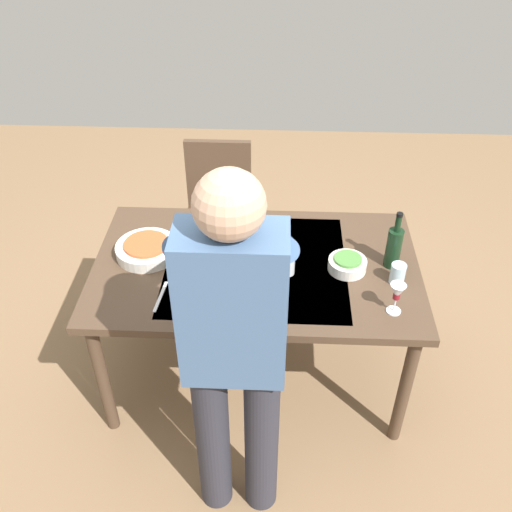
% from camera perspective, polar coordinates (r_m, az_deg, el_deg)
% --- Properties ---
extents(ground_plane, '(6.00, 6.00, 0.00)m').
position_cam_1_polar(ground_plane, '(3.26, -0.00, -11.22)').
color(ground_plane, '#846647').
extents(dining_table, '(1.55, 0.93, 0.76)m').
position_cam_1_polar(dining_table, '(2.78, -0.00, -2.02)').
color(dining_table, '#4C3828').
rests_on(dining_table, ground_plane).
extents(chair_near, '(0.40, 0.40, 0.91)m').
position_cam_1_polar(chair_near, '(3.56, -3.79, 5.02)').
color(chair_near, '#352114').
rests_on(chair_near, ground_plane).
extents(person_server, '(0.42, 0.61, 1.69)m').
position_cam_1_polar(person_server, '(2.06, -2.16, -9.08)').
color(person_server, '#2D2D38').
rests_on(person_server, ground_plane).
extents(wine_bottle, '(0.07, 0.07, 0.30)m').
position_cam_1_polar(wine_bottle, '(2.73, 13.56, 0.92)').
color(wine_bottle, black).
rests_on(wine_bottle, dining_table).
extents(wine_glass_left, '(0.07, 0.07, 0.15)m').
position_cam_1_polar(wine_glass_left, '(2.49, 13.85, -3.63)').
color(wine_glass_left, white).
rests_on(wine_glass_left, dining_table).
extents(water_cup_near_left, '(0.07, 0.07, 0.10)m').
position_cam_1_polar(water_cup_near_left, '(2.67, 13.92, -1.72)').
color(water_cup_near_left, silver).
rests_on(water_cup_near_left, dining_table).
extents(water_cup_near_right, '(0.07, 0.07, 0.10)m').
position_cam_1_polar(water_cup_near_right, '(2.43, -4.10, -5.35)').
color(water_cup_near_right, silver).
rests_on(water_cup_near_right, dining_table).
extents(water_cup_far_left, '(0.07, 0.07, 0.09)m').
position_cam_1_polar(water_cup_far_left, '(2.77, 1.67, 1.11)').
color(water_cup_far_left, silver).
rests_on(water_cup_far_left, dining_table).
extents(water_cup_far_right, '(0.08, 0.08, 0.09)m').
position_cam_1_polar(water_cup_far_right, '(2.66, 3.04, -0.92)').
color(water_cup_far_right, silver).
rests_on(water_cup_far_right, dining_table).
extents(serving_bowl_pasta, '(0.30, 0.30, 0.07)m').
position_cam_1_polar(serving_bowl_pasta, '(2.82, -10.81, 0.71)').
color(serving_bowl_pasta, silver).
rests_on(serving_bowl_pasta, dining_table).
extents(side_bowl_salad, '(0.18, 0.18, 0.07)m').
position_cam_1_polar(side_bowl_salad, '(2.71, 9.08, -0.77)').
color(side_bowl_salad, silver).
rests_on(side_bowl_salad, dining_table).
extents(dinner_plate_near, '(0.23, 0.23, 0.01)m').
position_cam_1_polar(dinner_plate_near, '(2.91, -4.23, 2.04)').
color(dinner_plate_near, silver).
rests_on(dinner_plate_near, dining_table).
extents(table_knife, '(0.03, 0.20, 0.00)m').
position_cam_1_polar(table_knife, '(2.59, -9.48, -4.01)').
color(table_knife, silver).
rests_on(table_knife, dining_table).
extents(table_fork, '(0.05, 0.18, 0.00)m').
position_cam_1_polar(table_fork, '(2.68, -1.02, -1.70)').
color(table_fork, silver).
rests_on(table_fork, dining_table).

